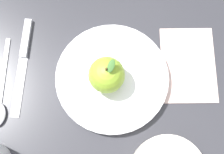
# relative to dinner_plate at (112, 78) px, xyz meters

# --- Properties ---
(ground_plane) EXTENTS (2.40, 2.40, 0.00)m
(ground_plane) POSITION_rel_dinner_plate_xyz_m (-0.03, 0.02, -0.01)
(ground_plane) COLOR #2D2D33
(dinner_plate) EXTENTS (0.22, 0.22, 0.02)m
(dinner_plate) POSITION_rel_dinner_plate_xyz_m (0.00, 0.00, 0.00)
(dinner_plate) COLOR white
(dinner_plate) RESTS_ON ground_plane
(apple) EXTENTS (0.07, 0.07, 0.08)m
(apple) POSITION_rel_dinner_plate_xyz_m (-0.01, 0.00, 0.04)
(apple) COLOR #8CB22D
(apple) RESTS_ON dinner_plate
(knife) EXTENTS (0.13, 0.18, 0.01)m
(knife) POSITION_rel_dinner_plate_xyz_m (-0.13, 0.13, -0.01)
(knife) COLOR silver
(knife) RESTS_ON ground_plane
(linen_napkin) EXTENTS (0.18, 0.19, 0.00)m
(linen_napkin) POSITION_rel_dinner_plate_xyz_m (0.15, -0.05, -0.01)
(linen_napkin) COLOR beige
(linen_napkin) RESTS_ON ground_plane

